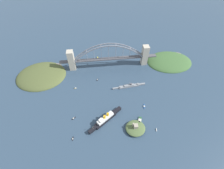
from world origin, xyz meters
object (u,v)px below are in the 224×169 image
harbor_arch_bridge (109,57)px  seaplane_taxiing_near_bridge (98,58)px  small_boat_3 (73,139)px  small_boat_5 (74,118)px  ocean_liner (106,119)px  small_boat_2 (144,106)px  small_boat_0 (98,80)px  naval_cruiser (129,86)px  small_boat_4 (75,88)px  harbor_ferry_steamer (139,123)px  small_boat_1 (156,130)px  fort_island_mid_harbor (135,128)px

harbor_arch_bridge → seaplane_taxiing_near_bridge: harbor_arch_bridge is taller
small_boat_3 → small_boat_5: size_ratio=0.91×
ocean_liner → small_boat_2: 92.41m
seaplane_taxiing_near_bridge → small_boat_0: seaplane_taxiing_near_bridge is taller
seaplane_taxiing_near_bridge → naval_cruiser: bearing=121.2°
small_boat_3 → small_boat_4: (-0.20, -129.15, 2.30)m
harbor_ferry_steamer → small_boat_2: harbor_ferry_steamer is taller
small_boat_1 → harbor_ferry_steamer: bearing=-31.1°
harbor_ferry_steamer → fort_island_mid_harbor: bearing=46.6°
fort_island_mid_harbor → small_boat_0: 161.43m
small_boat_0 → small_boat_2: small_boat_0 is taller
ocean_liner → small_boat_3: 74.00m
small_boat_2 → small_boat_4: small_boat_4 is taller
naval_cruiser → small_boat_5: bearing=29.5°
small_boat_3 → small_boat_0: bearing=-109.9°
harbor_arch_bridge → naval_cruiser: harbor_arch_bridge is taller
small_boat_4 → small_boat_1: bearing=141.9°
naval_cruiser → small_boat_3: (132.67, 120.15, -2.00)m
harbor_ferry_steamer → small_boat_0: (79.37, -134.39, -1.60)m
small_boat_1 → small_boat_5: small_boat_1 is taller
fort_island_mid_harbor → small_boat_4: bearing=-44.9°
harbor_ferry_steamer → fort_island_mid_harbor: fort_island_mid_harbor is taller
harbor_arch_bridge → ocean_liner: bearing=82.0°
small_boat_1 → small_boat_4: 209.83m
naval_cruiser → fort_island_mid_harbor: bearing=85.4°
small_boat_1 → small_boat_0: bearing=-54.3°
ocean_liner → small_boat_0: (10.74, -119.97, -5.21)m
small_boat_4 → small_boat_0: bearing=-156.9°
ocean_liner → small_boat_4: 116.86m
small_boat_5 → seaplane_taxiing_near_bridge: bearing=-107.3°
seaplane_taxiing_near_bridge → small_boat_5: (60.75, 195.10, -1.48)m
ocean_liner → fort_island_mid_harbor: (-57.32, 26.36, -1.33)m
small_boat_3 → small_boat_4: bearing=-90.1°
naval_cruiser → harbor_ferry_steamer: (-2.12, 101.84, -0.40)m
seaplane_taxiing_near_bridge → small_boat_1: bearing=113.7°
harbor_arch_bridge → ocean_liner: 174.22m
fort_island_mid_harbor → naval_cruiser: bearing=-94.6°
small_boat_4 → harbor_arch_bridge: bearing=-140.3°
naval_cruiser → harbor_ferry_steamer: 101.87m
harbor_ferry_steamer → seaplane_taxiing_near_bridge: (74.58, -221.58, -0.19)m
seaplane_taxiing_near_bridge → small_boat_1: size_ratio=1.28×
harbor_arch_bridge → small_boat_3: (90.03, 203.64, -29.11)m
harbor_ferry_steamer → small_boat_4: (134.59, -110.84, 0.71)m
naval_cruiser → seaplane_taxiing_near_bridge: 139.96m
small_boat_0 → naval_cruiser: bearing=157.2°
fort_island_mid_harbor → small_boat_5: bearing=-17.2°
fort_island_mid_harbor → ocean_liner: bearing=-24.7°
fort_island_mid_harbor → small_boat_0: size_ratio=4.87×
naval_cruiser → small_boat_0: (77.25, -32.55, -2.00)m
harbor_arch_bridge → seaplane_taxiing_near_bridge: (29.83, -36.25, -27.71)m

